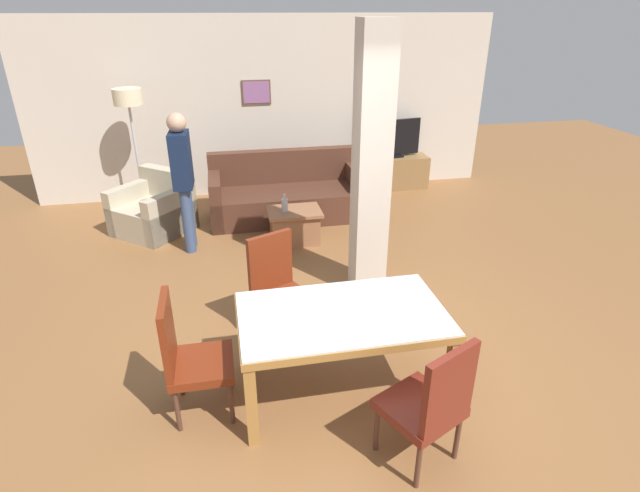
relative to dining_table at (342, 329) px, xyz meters
name	(u,v)px	position (x,y,z in m)	size (l,w,h in m)	color
ground_plane	(341,389)	(0.00, 0.00, -0.58)	(18.00, 18.00, 0.00)	brown
back_wall	(268,108)	(0.00, 4.93, 0.77)	(7.20, 0.09, 2.70)	beige
divider_pillar	(371,168)	(0.66, 1.53, 0.77)	(0.33, 0.31, 2.70)	beige
dining_table	(342,329)	(0.00, 0.00, 0.00)	(1.55, 0.90, 0.73)	#A37035
dining_chair_far_left	(278,286)	(-0.38, 0.85, -0.06)	(0.61, 0.61, 0.98)	maroon
dining_chair_near_right	(431,402)	(0.39, -0.80, -0.06)	(0.61, 0.61, 0.98)	maroon
dining_chair_head_left	(188,354)	(-1.14, 0.00, -0.06)	(0.46, 0.46, 0.98)	maroon
sofa	(287,196)	(0.10, 3.77, -0.28)	(2.18, 0.94, 0.90)	#4D2C1F
armchair	(154,211)	(-1.73, 3.57, -0.30)	(1.19, 1.19, 0.80)	#C1B498
coffee_table	(295,226)	(0.07, 2.84, -0.35)	(0.68, 0.50, 0.44)	#905E3D
bottle	(285,205)	(-0.05, 2.82, -0.05)	(0.08, 0.08, 0.23)	#B2B7BC
tv_stand	(389,173)	(1.95, 4.65, -0.31)	(1.29, 0.40, 0.53)	olive
tv_screen	(391,139)	(1.95, 4.65, 0.25)	(1.03, 0.27, 0.61)	black
floor_lamp	(129,108)	(-1.97, 4.37, 0.94)	(0.39, 0.39, 1.78)	#B7B7BC
standing_person	(183,174)	(-1.25, 2.90, 0.41)	(0.24, 0.39, 1.70)	#38496C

